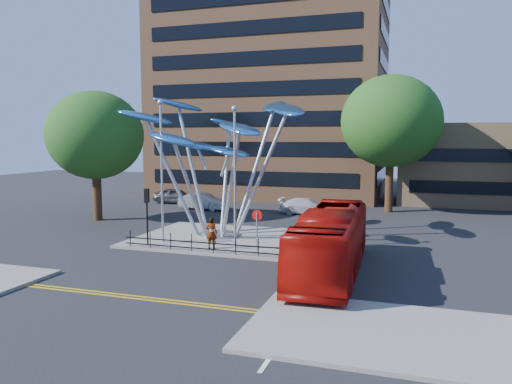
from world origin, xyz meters
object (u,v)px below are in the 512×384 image
(parked_car_right, at_px, (307,206))
(parked_car_mid, at_px, (204,202))
(no_entry_sign_island, at_px, (257,224))
(parked_car_left, at_px, (176,196))
(tree_left, at_px, (95,135))
(street_lamp_left, at_px, (161,159))
(leaf_sculpture, at_px, (218,134))
(pedestrian, at_px, (212,233))
(street_lamp_right, at_px, (235,165))
(tree_right, at_px, (391,121))
(traffic_light_island, at_px, (147,204))
(red_bus, at_px, (331,242))

(parked_car_right, bearing_deg, parked_car_mid, 89.83)
(no_entry_sign_island, bearing_deg, parked_car_left, 128.43)
(tree_left, xyz_separation_m, street_lamp_left, (9.50, -6.50, -1.44))
(leaf_sculpture, bearing_deg, parked_car_right, 73.71)
(street_lamp_left, height_order, pedestrian, street_lamp_left)
(street_lamp_right, relative_size, no_entry_sign_island, 3.39)
(tree_right, relative_size, parked_car_mid, 2.63)
(pedestrian, relative_size, parked_car_mid, 0.40)
(pedestrian, bearing_deg, tree_left, -34.12)
(street_lamp_right, bearing_deg, traffic_light_island, -174.81)
(street_lamp_right, height_order, no_entry_sign_island, street_lamp_right)
(tree_right, bearing_deg, parked_car_left, -177.72)
(street_lamp_right, height_order, parked_car_mid, street_lamp_right)
(pedestrian, bearing_deg, street_lamp_left, -17.11)
(traffic_light_island, relative_size, parked_car_right, 0.71)
(pedestrian, height_order, parked_car_left, pedestrian)
(tree_left, distance_m, parked_car_right, 18.50)
(parked_car_left, bearing_deg, street_lamp_right, -145.88)
(tree_left, relative_size, street_lamp_right, 1.24)
(red_bus, relative_size, parked_car_mid, 2.48)
(pedestrian, height_order, parked_car_right, pedestrian)
(street_lamp_right, relative_size, pedestrian, 4.49)
(street_lamp_left, relative_size, parked_car_left, 1.93)
(parked_car_mid, bearing_deg, parked_car_right, -83.07)
(tree_left, distance_m, street_lamp_left, 11.60)
(pedestrian, xyz_separation_m, parked_car_mid, (-7.43, 15.27, -0.32))
(tree_right, height_order, parked_car_left, tree_right)
(leaf_sculpture, xyz_separation_m, red_bus, (8.67, -6.61, -5.28))
(no_entry_sign_island, height_order, parked_car_left, no_entry_sign_island)
(traffic_light_island, bearing_deg, parked_car_left, 112.68)
(parked_car_left, bearing_deg, no_entry_sign_island, -143.66)
(leaf_sculpture, xyz_separation_m, no_entry_sign_island, (4.07, -4.16, -5.06))
(street_lamp_left, bearing_deg, red_bus, -17.17)
(tree_left, xyz_separation_m, parked_car_right, (15.34, 8.34, -6.10))
(tree_left, distance_m, pedestrian, 16.06)
(pedestrian, bearing_deg, leaf_sculpture, -78.31)
(traffic_light_island, height_order, parked_car_left, traffic_light_island)
(tree_right, distance_m, tree_left, 25.09)
(tree_right, relative_size, no_entry_sign_island, 4.94)
(traffic_light_island, xyz_separation_m, parked_car_right, (6.34, 15.84, -1.92))
(traffic_light_island, xyz_separation_m, no_entry_sign_island, (7.00, 0.02, -0.80))
(tree_right, distance_m, pedestrian, 22.33)
(parked_car_left, xyz_separation_m, parked_car_mid, (4.50, -3.17, -0.02))
(leaf_sculpture, xyz_separation_m, traffic_light_island, (-2.93, -4.18, -4.26))
(leaf_sculpture, bearing_deg, traffic_light_island, -125.04)
(tree_right, bearing_deg, no_entry_sign_island, -107.12)
(tree_left, bearing_deg, tree_right, 28.61)
(red_bus, distance_m, parked_car_mid, 23.33)
(tree_left, distance_m, red_bus, 23.45)
(tree_right, distance_m, parked_car_mid, 18.30)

